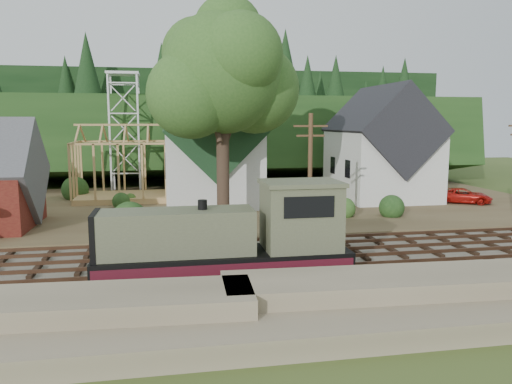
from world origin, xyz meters
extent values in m
plane|color=#384C1E|center=(0.00, 0.00, 0.00)|extent=(140.00, 140.00, 0.00)
cube|color=#7F7259|center=(0.00, -8.50, 0.00)|extent=(64.00, 5.00, 1.60)
cube|color=#726B5B|center=(0.00, 0.00, 0.08)|extent=(64.00, 11.00, 0.16)
cube|color=brown|center=(0.00, 18.00, 0.15)|extent=(64.00, 26.00, 0.30)
cube|color=#1E3F19|center=(0.00, 42.00, 0.00)|extent=(70.00, 28.96, 12.74)
cube|color=black|center=(0.00, 58.00, 0.00)|extent=(80.00, 20.00, 12.00)
cube|color=silver|center=(2.00, 20.00, 3.50)|extent=(8.00, 12.00, 6.40)
cube|color=#1A3A1E|center=(2.00, 20.00, 6.70)|extent=(8.40, 12.96, 8.40)
cube|color=silver|center=(2.00, 14.00, 8.70)|extent=(2.40, 2.40, 4.00)
cone|color=#1A3A1E|center=(2.00, 14.00, 12.00)|extent=(5.37, 5.37, 2.60)
cube|color=silver|center=(18.00, 19.00, 3.50)|extent=(8.00, 10.00, 6.40)
cube|color=black|center=(18.00, 19.00, 6.70)|extent=(8.40, 10.80, 8.40)
cube|color=tan|center=(-6.00, 22.00, 0.55)|extent=(8.00, 6.00, 0.50)
cube|color=tan|center=(-6.00, 22.00, 7.20)|extent=(8.00, 0.18, 0.18)
cube|color=silver|center=(-7.40, 26.60, 6.30)|extent=(0.18, 0.18, 12.00)
cube|color=silver|center=(-4.60, 26.60, 6.30)|extent=(0.18, 0.18, 12.00)
cube|color=silver|center=(-7.40, 29.40, 6.30)|extent=(0.18, 0.18, 12.00)
cube|color=silver|center=(-4.60, 29.40, 6.30)|extent=(0.18, 0.18, 12.00)
cube|color=silver|center=(-6.00, 28.00, 12.30)|extent=(3.20, 3.20, 0.25)
cylinder|color=#38281E|center=(2.00, 10.00, 4.30)|extent=(0.90, 0.90, 8.00)
sphere|color=#325A22|center=(2.00, 10.00, 10.80)|extent=(8.40, 8.40, 8.40)
sphere|color=#325A22|center=(4.50, 11.00, 9.80)|extent=(6.40, 6.40, 6.40)
sphere|color=#325A22|center=(-0.20, 9.20, 9.30)|extent=(6.00, 6.00, 6.00)
cylinder|color=#4C331E|center=(7.00, 5.20, 4.00)|extent=(0.28, 0.28, 8.00)
cube|color=#4C331E|center=(7.00, 5.20, 7.20)|extent=(2.20, 0.12, 0.12)
cube|color=#4C331E|center=(7.00, 5.20, 6.60)|extent=(1.80, 0.12, 0.12)
cube|color=black|center=(0.53, -3.00, 0.33)|extent=(11.43, 2.38, 0.33)
cube|color=black|center=(0.53, -3.00, 1.03)|extent=(11.43, 2.76, 1.05)
cube|color=#51543D|center=(-1.57, -3.00, 2.56)|extent=(6.86, 2.19, 2.00)
cube|color=#51543D|center=(4.14, -3.00, 3.08)|extent=(3.43, 2.67, 3.05)
cube|color=#51543D|center=(4.14, -3.00, 4.65)|extent=(3.62, 2.86, 0.19)
cube|color=black|center=(4.14, -4.35, 3.75)|extent=(2.29, 0.06, 0.95)
cube|color=#4A101C|center=(0.53, -4.40, 1.03)|extent=(11.43, 0.04, 0.67)
cube|color=#4A101C|center=(0.53, -1.60, 1.03)|extent=(11.43, 0.04, 0.67)
cylinder|color=black|center=(-0.43, -3.00, 3.65)|extent=(0.42, 0.42, 0.67)
imported|color=#5082AC|center=(-2.35, 6.81, 0.92)|extent=(3.27, 3.84, 1.24)
imported|color=#B6150E|center=(24.02, 14.66, 0.96)|extent=(5.19, 4.22, 1.31)
camera|label=1|loc=(-2.02, -25.13, 7.45)|focal=35.00mm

